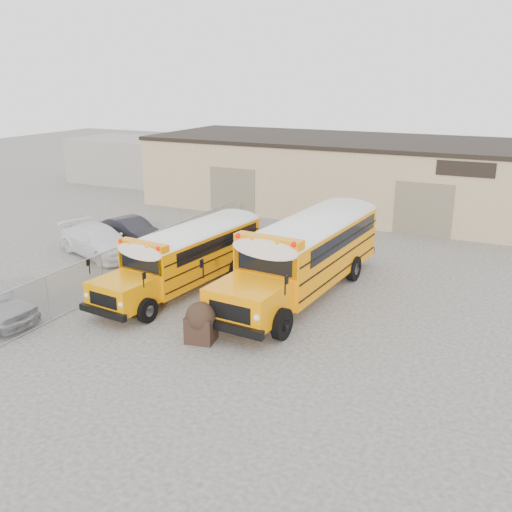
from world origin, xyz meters
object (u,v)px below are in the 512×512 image
at_px(school_bus_left, 256,224).
at_px(car_white, 99,241).
at_px(car_dark, 132,231).
at_px(school_bus_right, 362,216).
at_px(tarp_bundle, 201,321).

height_order(school_bus_left, car_white, school_bus_left).
height_order(school_bus_left, car_dark, school_bus_left).
bearing_deg(school_bus_left, school_bus_right, 30.30).
bearing_deg(tarp_bundle, car_white, 147.56).
xyz_separation_m(school_bus_right, car_dark, (-11.32, -4.08, -1.14)).
relative_size(school_bus_left, car_white, 1.79).
relative_size(car_white, car_dark, 1.21).
relative_size(school_bus_left, car_dark, 2.16).
relative_size(school_bus_right, tarp_bundle, 7.86).
relative_size(school_bus_right, car_white, 2.14).
distance_m(school_bus_left, car_white, 7.91).
bearing_deg(school_bus_left, car_white, -152.10).
height_order(tarp_bundle, car_white, car_white).
bearing_deg(school_bus_right, tarp_bundle, -98.95).
distance_m(school_bus_left, tarp_bundle, 10.18).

